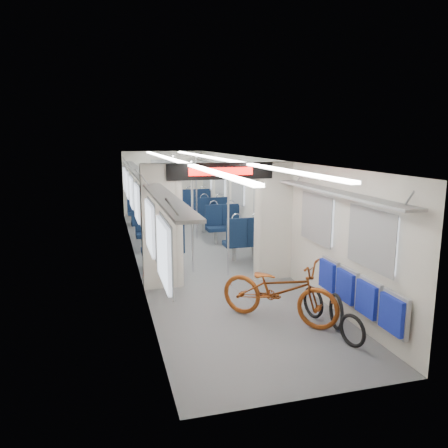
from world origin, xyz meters
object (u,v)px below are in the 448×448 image
at_px(seat_bay_near_right, 233,229).
at_px(seat_bay_far_left, 145,212).
at_px(seat_bay_near_left, 158,236).
at_px(bike_hoop_b, 336,313).
at_px(bicycle, 279,290).
at_px(stanchion_near_right, 228,220).
at_px(seat_bay_far_right, 204,208).
at_px(bike_hoop_a, 352,332).
at_px(stanchion_near_left, 192,218).
at_px(stanchion_far_left, 174,198).
at_px(bike_hoop_c, 313,304).
at_px(stanchion_far_right, 197,197).
at_px(flip_bench, 357,292).

height_order(seat_bay_near_right, seat_bay_far_left, seat_bay_far_left).
bearing_deg(seat_bay_near_left, seat_bay_far_left, 90.00).
relative_size(bike_hoop_b, seat_bay_near_right, 0.25).
relative_size(bicycle, seat_bay_near_right, 0.86).
bearing_deg(stanchion_near_right, bike_hoop_b, -74.08).
bearing_deg(seat_bay_near_right, seat_bay_near_left, -173.65).
relative_size(seat_bay_near_right, seat_bay_far_right, 0.94).
bearing_deg(stanchion_near_right, bike_hoop_a, -77.77).
height_order(bike_hoop_a, seat_bay_near_left, seat_bay_near_left).
relative_size(bike_hoop_b, seat_bay_far_left, 0.24).
height_order(seat_bay_near_left, stanchion_near_left, stanchion_near_left).
bearing_deg(bike_hoop_b, bike_hoop_a, -97.68).
bearing_deg(seat_bay_near_left, stanchion_far_left, 69.81).
height_order(bike_hoop_c, stanchion_far_left, stanchion_far_left).
xyz_separation_m(bike_hoop_c, seat_bay_near_right, (-0.03, 4.26, 0.33)).
bearing_deg(bicycle, seat_bay_near_right, 36.66).
bearing_deg(bike_hoop_a, stanchion_near_left, 110.00).
bearing_deg(bicycle, bike_hoop_a, -105.44).
height_order(bicycle, seat_bay_far_left, seat_bay_far_left).
distance_m(bicycle, stanchion_far_right, 5.88).
bearing_deg(seat_bay_far_right, stanchion_near_right, -97.24).
bearing_deg(seat_bay_far_right, seat_bay_near_left, -118.13).
bearing_deg(seat_bay_near_left, stanchion_far_right, 54.68).
relative_size(bike_hoop_b, stanchion_near_left, 0.23).
bearing_deg(bike_hoop_c, seat_bay_near_left, 115.15).
xyz_separation_m(bike_hoop_b, seat_bay_far_left, (-2.04, 7.78, 0.32)).
bearing_deg(seat_bay_near_right, stanchion_near_left, -131.89).
xyz_separation_m(bike_hoop_c, stanchion_near_right, (-0.68, 2.42, 0.93)).
xyz_separation_m(seat_bay_near_left, seat_bay_far_right, (1.87, 3.50, 0.04)).
bearing_deg(stanchion_near_right, bike_hoop_c, -74.21).
bearing_deg(stanchion_near_right, seat_bay_far_left, 103.96).
xyz_separation_m(bike_hoop_a, stanchion_near_right, (-0.75, 3.44, 0.95)).
bearing_deg(seat_bay_far_left, seat_bay_far_right, 7.02).
bearing_deg(stanchion_far_right, bike_hoop_b, -83.23).
bearing_deg(bicycle, bike_hoop_b, -81.26).
bearing_deg(flip_bench, bike_hoop_c, 123.41).
relative_size(bike_hoop_b, stanchion_near_right, 0.23).
height_order(seat_bay_near_left, seat_bay_far_left, seat_bay_far_left).
relative_size(bike_hoop_a, stanchion_far_left, 0.20).
bearing_deg(stanchion_far_right, flip_bench, -81.19).
relative_size(stanchion_near_left, stanchion_far_right, 1.00).
bearing_deg(flip_bench, stanchion_near_right, 109.61).
distance_m(bike_hoop_b, stanchion_far_right, 6.44).
height_order(bike_hoop_b, stanchion_near_left, stanchion_near_left).
height_order(bike_hoop_c, stanchion_near_right, stanchion_near_right).
xyz_separation_m(bike_hoop_c, stanchion_far_right, (-0.61, 5.87, 0.93)).
bearing_deg(bike_hoop_c, seat_bay_far_left, 104.57).
distance_m(seat_bay_near_right, stanchion_far_left, 2.11).
height_order(seat_bay_far_right, stanchion_near_left, stanchion_near_left).
bearing_deg(stanchion_near_right, flip_bench, -70.39).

